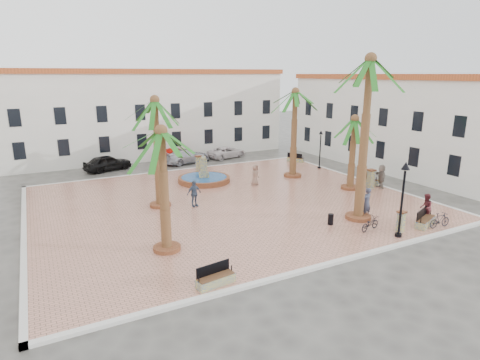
{
  "coord_description": "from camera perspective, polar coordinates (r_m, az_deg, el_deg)",
  "views": [
    {
      "loc": [
        -11.89,
        -24.72,
        9.0
      ],
      "look_at": [
        1.0,
        0.0,
        1.6
      ],
      "focal_mm": 30.0,
      "sensor_mm": 36.0,
      "label": 1
    }
  ],
  "objects": [
    {
      "name": "bench_s",
      "position": [
        17.85,
        -3.5,
        -13.92
      ],
      "size": [
        1.82,
        0.78,
        0.93
      ],
      "rotation": [
        0.0,
        0.0,
        0.14
      ],
      "color": "gray",
      "rests_on": "plaza"
    },
    {
      "name": "car_silver",
      "position": [
        42.02,
        -7.64,
        3.39
      ],
      "size": [
        5.43,
        3.2,
        1.48
      ],
      "primitive_type": "imported",
      "rotation": [
        0.0,
        0.0,
        1.81
      ],
      "color": "silver",
      "rests_on": "ground"
    },
    {
      "name": "palm_sw",
      "position": [
        19.85,
        -11.06,
        4.73
      ],
      "size": [
        4.63,
        4.63,
        6.52
      ],
      "color": "brown",
      "rests_on": "plaza"
    },
    {
      "name": "building_east",
      "position": [
        41.84,
        22.57,
        7.59
      ],
      "size": [
        7.4,
        26.4,
        9.0
      ],
      "rotation": [
        0.0,
        0.0,
        1.57
      ],
      "color": "white",
      "rests_on": "ground"
    },
    {
      "name": "kerb_n",
      "position": [
        38.69,
        -8.88,
        1.36
      ],
      "size": [
        26.3,
        0.3,
        0.16
      ],
      "primitive_type": "cube",
      "color": "silver",
      "rests_on": "ground"
    },
    {
      "name": "bollard_n",
      "position": [
        37.62,
        -5.89,
        2.39
      ],
      "size": [
        0.64,
        0.64,
        1.49
      ],
      "rotation": [
        0.0,
        0.0,
        0.24
      ],
      "color": "gray",
      "rests_on": "plaza"
    },
    {
      "name": "kerb_e",
      "position": [
        36.19,
        17.1,
        -0.07
      ],
      "size": [
        0.3,
        22.3,
        0.16
      ],
      "primitive_type": "cube",
      "color": "silver",
      "rests_on": "ground"
    },
    {
      "name": "bench_ne",
      "position": [
        42.09,
        7.88,
        2.95
      ],
      "size": [
        1.31,
        1.79,
        0.92
      ],
      "rotation": [
        0.0,
        0.0,
        2.08
      ],
      "color": "gray",
      "rests_on": "plaza"
    },
    {
      "name": "bench_e",
      "position": [
        34.95,
        17.63,
        -0.03
      ],
      "size": [
        0.71,
        1.95,
        1.01
      ],
      "rotation": [
        0.0,
        0.0,
        1.63
      ],
      "color": "gray",
      "rests_on": "plaza"
    },
    {
      "name": "cyclist_a",
      "position": [
        26.65,
        17.57,
        -3.06
      ],
      "size": [
        0.78,
        0.58,
        1.93
      ],
      "primitive_type": "imported",
      "rotation": [
        0.0,
        0.0,
        3.32
      ],
      "color": "#3A3F57",
      "rests_on": "plaza"
    },
    {
      "name": "litter_bin",
      "position": [
        24.97,
        12.77,
        -5.47
      ],
      "size": [
        0.34,
        0.34,
        0.66
      ],
      "primitive_type": "cylinder",
      "color": "black",
      "rests_on": "plaza"
    },
    {
      "name": "bench_se",
      "position": [
        26.63,
        24.81,
        -5.32
      ],
      "size": [
        2.01,
        1.24,
        1.02
      ],
      "rotation": [
        0.0,
        0.0,
        0.37
      ],
      "color": "gray",
      "rests_on": "plaza"
    },
    {
      "name": "bicycle_b",
      "position": [
        26.64,
        26.54,
        -5.13
      ],
      "size": [
        1.56,
        0.56,
        0.92
      ],
      "primitive_type": "imported",
      "rotation": [
        0.0,
        0.0,
        1.49
      ],
      "color": "black",
      "rests_on": "plaza"
    },
    {
      "name": "palm_s",
      "position": [
        24.97,
        17.92,
        13.91
      ],
      "size": [
        5.15,
        5.15,
        10.05
      ],
      "color": "brown",
      "rests_on": "plaza"
    },
    {
      "name": "palm_e",
      "position": [
        32.15,
        15.94,
        7.11
      ],
      "size": [
        4.65,
        4.65,
        5.87
      ],
      "color": "brown",
      "rests_on": "plaza"
    },
    {
      "name": "bollard_se",
      "position": [
        24.94,
        21.91,
        -5.45
      ],
      "size": [
        0.53,
        0.53,
        1.26
      ],
      "rotation": [
        0.0,
        0.0,
        0.19
      ],
      "color": "gray",
      "rests_on": "plaza"
    },
    {
      "name": "ground",
      "position": [
        28.87,
        -1.76,
        -3.31
      ],
      "size": [
        120.0,
        120.0,
        0.0
      ],
      "primitive_type": "plane",
      "color": "#56544F",
      "rests_on": "ground"
    },
    {
      "name": "building_north",
      "position": [
        46.46,
        -12.76,
        9.28
      ],
      "size": [
        30.4,
        7.4,
        9.5
      ],
      "color": "white",
      "rests_on": "ground"
    },
    {
      "name": "palm_ne",
      "position": [
        34.99,
        7.84,
        11.01
      ],
      "size": [
        5.03,
        5.03,
        7.77
      ],
      "color": "brown",
      "rests_on": "plaza"
    },
    {
      "name": "pedestrian_fountain_a",
      "position": [
        32.75,
        2.15,
        0.76
      ],
      "size": [
        1.01,
        0.9,
        1.74
      ],
      "primitive_type": "imported",
      "rotation": [
        0.0,
        0.0,
        0.52
      ],
      "color": "#93705E",
      "rests_on": "plaza"
    },
    {
      "name": "kerb_w",
      "position": [
        26.3,
        -28.38,
        -6.83
      ],
      "size": [
        0.3,
        22.3,
        0.16
      ],
      "primitive_type": "cube",
      "color": "silver",
      "rests_on": "ground"
    },
    {
      "name": "bicycle_a",
      "position": [
        24.65,
        18.0,
        -5.92
      ],
      "size": [
        1.62,
        0.83,
        0.81
      ],
      "primitive_type": "imported",
      "rotation": [
        0.0,
        0.0,
        1.77
      ],
      "color": "black",
      "rests_on": "plaza"
    },
    {
      "name": "palm_nw",
      "position": [
        26.99,
        -11.95,
        9.4
      ],
      "size": [
        4.66,
        4.66,
        7.54
      ],
      "color": "brown",
      "rests_on": "plaza"
    },
    {
      "name": "pedestrian_north",
      "position": [
        35.53,
        -11.77,
        1.72
      ],
      "size": [
        0.89,
        1.33,
        1.92
      ],
      "primitive_type": "imported",
      "rotation": [
        0.0,
        0.0,
        1.72
      ],
      "color": "#444448",
      "rests_on": "plaza"
    },
    {
      "name": "plaza",
      "position": [
        28.84,
        -1.76,
        -3.17
      ],
      "size": [
        26.0,
        22.0,
        0.15
      ],
      "primitive_type": "cube",
      "color": "tan",
      "rests_on": "ground"
    },
    {
      "name": "car_white",
      "position": [
        44.42,
        -1.87,
        3.98
      ],
      "size": [
        4.81,
        3.04,
        1.24
      ],
      "primitive_type": "imported",
      "rotation": [
        0.0,
        0.0,
        1.81
      ],
      "color": "silver",
      "rests_on": "ground"
    },
    {
      "name": "pedestrian_fountain_b",
      "position": [
        27.61,
        -6.55,
        -1.92
      ],
      "size": [
        1.16,
        0.68,
        1.85
      ],
      "primitive_type": "imported",
      "rotation": [
        0.0,
        0.0,
        0.23
      ],
      "color": "#3B4B64",
      "rests_on": "plaza"
    },
    {
      "name": "car_red",
      "position": [
        42.53,
        -8.75,
        3.48
      ],
      "size": [
        4.65,
        2.3,
        1.47
      ],
      "primitive_type": "imported",
      "rotation": [
        0.0,
        0.0,
        1.75
      ],
      "color": "#940600",
      "rests_on": "ground"
    },
    {
      "name": "cyclist_b",
      "position": [
        27.29,
        24.92,
        -3.56
      ],
      "size": [
        1.08,
        1.06,
        1.75
      ],
      "primitive_type": "imported",
      "rotation": [
        0.0,
        0.0,
        3.86
      ],
      "color": "#591F25",
      "rests_on": "plaza"
    },
    {
      "name": "lamppost_s",
      "position": [
        23.54,
        22.23,
        -0.89
      ],
      "size": [
        0.47,
        0.47,
        4.29
      ],
      "color": "black",
      "rests_on": "plaza"
    },
    {
      "name": "fountain",
      "position": [
        34.02,
        -5.14,
        0.26
      ],
      "size": [
        4.37,
        4.37,
        2.26
      ],
      "color": "brown",
      "rests_on": "plaza"
    },
    {
      "name": "car_black",
      "position": [
        40.42,
        -18.32,
        2.34
      ],
      "size": [
        4.77,
        2.99,
        1.51
      ],
      "primitive_type": "imported",
      "rotation": [
        0.0,
        0.0,
        1.86
      ],
      "color": "black",
      "rests_on": "ground"
    },
    {
      "name": "lamppost_e",
      "position": [
        39.1,
        11.37,
        5.21
      ],
      "size": [
        0.4,
        0.4,
        3.67
      ],
      "color": "black",
      "rests_on": "plaza"
    },
    {
      "name": "pedestrian_east",
      "position": [
        33.85,
        19.44,
        0.51
      ],
      "size": [
        1.19,
        1.85,
        1.9
      ],
      "primitive_type": "imported",
      "rotation": [
        0.0,
        0.0,
        -1.96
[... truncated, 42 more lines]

